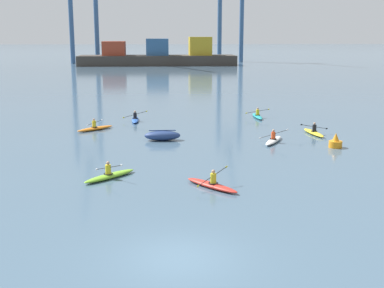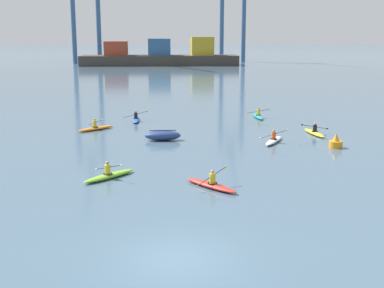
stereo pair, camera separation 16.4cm
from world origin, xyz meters
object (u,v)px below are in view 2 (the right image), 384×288
(channel_buoy, at_px, (336,142))
(kayak_blue, at_px, (136,119))
(kayak_yellow, at_px, (314,132))
(kayak_teal, at_px, (258,116))
(capsized_dinghy, at_px, (163,136))
(kayak_orange, at_px, (96,128))
(kayak_lime, at_px, (109,175))
(kayak_white, at_px, (274,140))
(kayak_red, at_px, (211,185))
(container_barge, at_px, (161,56))

(channel_buoy, bearing_deg, kayak_blue, 140.12)
(kayak_yellow, xyz_separation_m, kayak_teal, (-2.76, 8.24, 0.00))
(capsized_dinghy, xyz_separation_m, kayak_orange, (-5.35, 4.41, -0.18))
(capsized_dinghy, relative_size, kayak_blue, 0.76)
(kayak_teal, bearing_deg, kayak_yellow, -71.45)
(kayak_teal, xyz_separation_m, kayak_blue, (-11.18, -1.17, -0.00))
(kayak_lime, height_order, kayak_white, kayak_white)
(channel_buoy, xyz_separation_m, kayak_yellow, (-0.07, 4.64, -0.19))
(kayak_orange, height_order, kayak_teal, kayak_orange)
(kayak_teal, height_order, kayak_white, kayak_white)
(kayak_blue, bearing_deg, capsized_dinghy, -74.75)
(kayak_lime, bearing_deg, kayak_teal, 58.83)
(capsized_dinghy, bearing_deg, kayak_red, -78.84)
(kayak_yellow, relative_size, kayak_teal, 1.01)
(container_barge, xyz_separation_m, kayak_teal, (8.76, -83.10, -2.11))
(kayak_blue, height_order, kayak_lime, kayak_lime)
(channel_buoy, distance_m, kayak_blue, 18.26)
(kayak_yellow, height_order, kayak_blue, kayak_blue)
(kayak_blue, bearing_deg, kayak_white, -43.78)
(kayak_red, height_order, kayak_blue, kayak_red)
(channel_buoy, bearing_deg, kayak_red, -137.17)
(kayak_orange, bearing_deg, kayak_white, -23.16)
(channel_buoy, relative_size, kayak_lime, 0.35)
(kayak_yellow, bearing_deg, channel_buoy, -89.10)
(capsized_dinghy, height_order, channel_buoy, channel_buoy)
(channel_buoy, xyz_separation_m, kayak_white, (-3.82, 1.94, -0.19))
(kayak_red, height_order, kayak_orange, kayak_orange)
(container_barge, bearing_deg, kayak_blue, -91.64)
(kayak_blue, relative_size, kayak_lime, 1.19)
(capsized_dinghy, distance_m, kayak_lime, 10.21)
(kayak_blue, xyz_separation_m, kayak_white, (10.20, -9.77, 0.00))
(kayak_teal, bearing_deg, kayak_orange, -159.60)
(container_barge, relative_size, kayak_red, 12.99)
(capsized_dinghy, bearing_deg, channel_buoy, -15.26)
(kayak_teal, xyz_separation_m, kayak_white, (-0.98, -10.94, -0.00))
(container_barge, bearing_deg, kayak_red, -88.77)
(kayak_red, distance_m, kayak_orange, 17.99)
(kayak_lime, bearing_deg, kayak_yellow, 37.69)
(kayak_lime, bearing_deg, kayak_blue, 88.12)
(kayak_red, bearing_deg, kayak_yellow, 55.12)
(kayak_yellow, distance_m, kayak_red, 16.23)
(container_barge, height_order, kayak_orange, container_barge)
(kayak_teal, bearing_deg, kayak_lime, -121.17)
(kayak_red, bearing_deg, kayak_white, 62.44)
(capsized_dinghy, xyz_separation_m, kayak_teal, (8.85, 9.69, -0.18))
(container_barge, xyz_separation_m, channel_buoy, (11.60, -95.98, -1.92))
(channel_buoy, xyz_separation_m, kayak_blue, (-14.01, 11.71, -0.19))
(kayak_blue, bearing_deg, kayak_red, -77.11)
(kayak_orange, xyz_separation_m, kayak_blue, (3.03, 4.11, 0.00))
(kayak_orange, xyz_separation_m, kayak_lime, (2.43, -14.19, 0.00))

